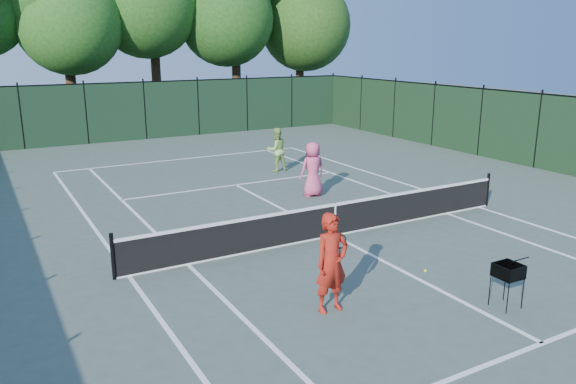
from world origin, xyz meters
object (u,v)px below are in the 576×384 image
player_pink (313,169)px  coach (332,263)px  ball_hopper (508,271)px  loose_ball_midcourt (425,271)px  player_green (277,150)px

player_pink → coach: bearing=61.4°
coach → ball_hopper: coach is taller
coach → ball_hopper: bearing=-29.2°
coach → player_pink: 8.39m
loose_ball_midcourt → player_pink: bearing=79.7°
ball_hopper → player_green: bearing=84.4°
player_pink → loose_ball_midcourt: (-1.24, -6.82, -0.89)m
loose_ball_midcourt → ball_hopper: bearing=-85.7°
player_green → loose_ball_midcourt: bearing=79.5°
player_pink → loose_ball_midcourt: bearing=80.5°
player_pink → ball_hopper: bearing=83.9°
player_pink → player_green: player_pink is taller
loose_ball_midcourt → player_green: bearing=79.5°
player_green → loose_ball_midcourt: player_green is taller
coach → player_green: coach is taller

